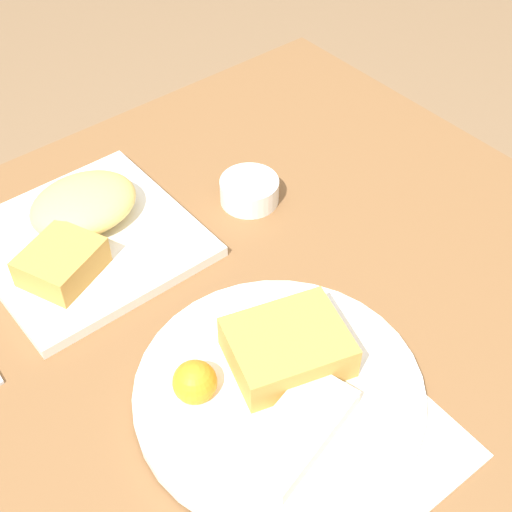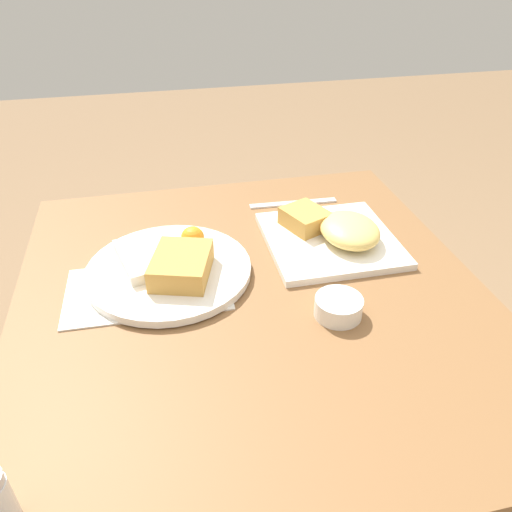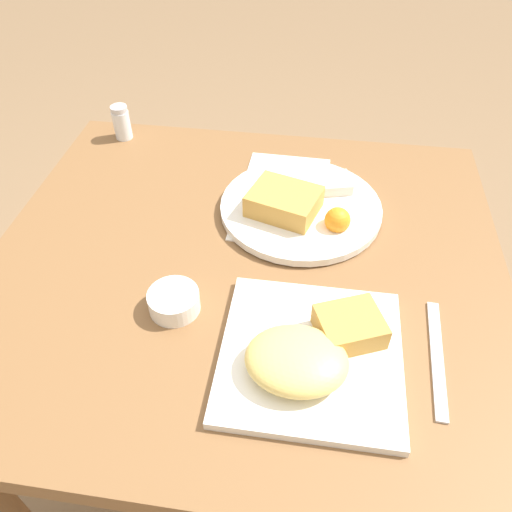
{
  "view_description": "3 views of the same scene",
  "coord_description": "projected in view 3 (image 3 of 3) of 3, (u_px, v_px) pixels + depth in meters",
  "views": [
    {
      "loc": [
        0.35,
        0.43,
        1.36
      ],
      "look_at": [
        -0.0,
        -0.0,
        0.8
      ],
      "focal_mm": 50.0,
      "sensor_mm": 36.0,
      "label": 1
    },
    {
      "loc": [
        -0.65,
        0.14,
        1.27
      ],
      "look_at": [
        0.02,
        -0.01,
        0.81
      ],
      "focal_mm": 35.0,
      "sensor_mm": 36.0,
      "label": 2
    },
    {
      "loc": [
        0.1,
        -0.57,
        1.33
      ],
      "look_at": [
        0.02,
        -0.02,
        0.79
      ],
      "focal_mm": 35.0,
      "sensor_mm": 36.0,
      "label": 3
    }
  ],
  "objects": [
    {
      "name": "ground_plane",
      "position": [
        249.0,
        458.0,
        1.34
      ],
      "size": [
        8.0,
        8.0,
        0.0
      ],
      "primitive_type": "plane",
      "color": "#846647"
    },
    {
      "name": "dining_table",
      "position": [
        246.0,
        301.0,
        0.89
      ],
      "size": [
        0.84,
        0.78,
        0.75
      ],
      "color": "brown",
      "rests_on": "ground_plane"
    },
    {
      "name": "menu_card",
      "position": [
        283.0,
        197.0,
        0.93
      ],
      "size": [
        0.17,
        0.28,
        0.0
      ],
      "rotation": [
        0.0,
        0.0,
        -0.02
      ],
      "color": "silver",
      "rests_on": "dining_table"
    },
    {
      "name": "plate_square_near",
      "position": [
        311.0,
        353.0,
        0.66
      ],
      "size": [
        0.24,
        0.24,
        0.06
      ],
      "color": "white",
      "rests_on": "dining_table"
    },
    {
      "name": "plate_oval_far",
      "position": [
        300.0,
        205.0,
        0.89
      ],
      "size": [
        0.29,
        0.29,
        0.05
      ],
      "color": "white",
      "rests_on": "menu_card"
    },
    {
      "name": "sauce_ramekin",
      "position": [
        174.0,
        301.0,
        0.73
      ],
      "size": [
        0.08,
        0.08,
        0.03
      ],
      "color": "white",
      "rests_on": "dining_table"
    },
    {
      "name": "salt_shaker",
      "position": [
        122.0,
        124.0,
        1.06
      ],
      "size": [
        0.04,
        0.04,
        0.07
      ],
      "color": "white",
      "rests_on": "dining_table"
    },
    {
      "name": "butter_knife",
      "position": [
        437.0,
        357.0,
        0.68
      ],
      "size": [
        0.02,
        0.19,
        0.0
      ],
      "rotation": [
        0.0,
        0.0,
        1.52
      ],
      "color": "silver",
      "rests_on": "dining_table"
    }
  ]
}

